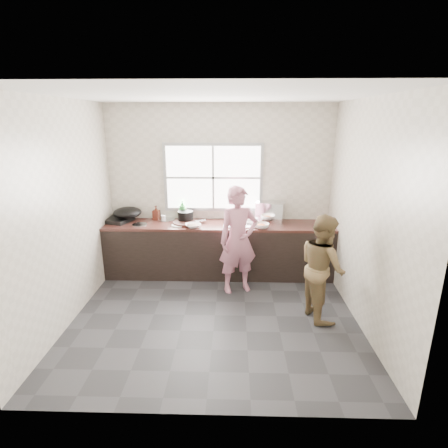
{
  "coord_description": "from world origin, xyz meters",
  "views": [
    {
      "loc": [
        0.23,
        -4.01,
        2.45
      ],
      "look_at": [
        0.1,
        0.65,
        1.05
      ],
      "focal_mm": 28.0,
      "sensor_mm": 36.0,
      "label": 1
    }
  ],
  "objects_px": {
    "woman": "(238,244)",
    "bottle_green": "(182,210)",
    "black_pot": "(186,217)",
    "bottle_brown_tall": "(156,213)",
    "person_side": "(322,267)",
    "burner": "(117,220)",
    "bottle_brown_short": "(186,215)",
    "dish_rack": "(270,212)",
    "bowl_mince": "(193,226)",
    "pot_lid_left": "(140,225)",
    "cutting_board": "(185,223)",
    "bowl_crabs": "(262,226)",
    "bowl_held": "(251,222)",
    "pot_lid_right": "(167,219)",
    "plate_food": "(179,225)",
    "wok": "(127,213)",
    "glass_jar": "(163,218)"
  },
  "relations": [
    {
      "from": "woman",
      "to": "bottle_green",
      "type": "relative_size",
      "value": 4.38
    },
    {
      "from": "bottle_green",
      "to": "black_pot",
      "type": "bearing_deg",
      "value": -64.02
    },
    {
      "from": "woman",
      "to": "bottle_brown_tall",
      "type": "relative_size",
      "value": 6.96
    },
    {
      "from": "person_side",
      "to": "burner",
      "type": "bearing_deg",
      "value": 52.68
    },
    {
      "from": "bottle_brown_short",
      "to": "dish_rack",
      "type": "height_order",
      "value": "dish_rack"
    },
    {
      "from": "bowl_mince",
      "to": "pot_lid_left",
      "type": "relative_size",
      "value": 1.01
    },
    {
      "from": "cutting_board",
      "to": "bowl_crabs",
      "type": "height_order",
      "value": "bowl_crabs"
    },
    {
      "from": "cutting_board",
      "to": "bowl_held",
      "type": "height_order",
      "value": "bowl_held"
    },
    {
      "from": "woman",
      "to": "bottle_brown_tall",
      "type": "height_order",
      "value": "woman"
    },
    {
      "from": "bowl_held",
      "to": "pot_lid_right",
      "type": "bearing_deg",
      "value": 172.35
    },
    {
      "from": "burner",
      "to": "dish_rack",
      "type": "height_order",
      "value": "dish_rack"
    },
    {
      "from": "plate_food",
      "to": "pot_lid_left",
      "type": "bearing_deg",
      "value": 177.88
    },
    {
      "from": "bottle_brown_tall",
      "to": "plate_food",
      "type": "bearing_deg",
      "value": -39.33
    },
    {
      "from": "woman",
      "to": "cutting_board",
      "type": "xyz_separation_m",
      "value": [
        -0.84,
        0.54,
        0.15
      ]
    },
    {
      "from": "dish_rack",
      "to": "bowl_held",
      "type": "bearing_deg",
      "value": -139.37
    },
    {
      "from": "woman",
      "to": "burner",
      "type": "relative_size",
      "value": 3.63
    },
    {
      "from": "dish_rack",
      "to": "pot_lid_left",
      "type": "bearing_deg",
      "value": -156.49
    },
    {
      "from": "black_pot",
      "to": "bottle_green",
      "type": "distance_m",
      "value": 0.17
    },
    {
      "from": "bottle_green",
      "to": "pot_lid_right",
      "type": "xyz_separation_m",
      "value": [
        -0.26,
        -0.02,
        -0.16
      ]
    },
    {
      "from": "wok",
      "to": "dish_rack",
      "type": "distance_m",
      "value": 2.31
    },
    {
      "from": "dish_rack",
      "to": "pot_lid_right",
      "type": "bearing_deg",
      "value": -165.14
    },
    {
      "from": "bottle_green",
      "to": "bowl_mince",
      "type": "bearing_deg",
      "value": -63.23
    },
    {
      "from": "wok",
      "to": "glass_jar",
      "type": "bearing_deg",
      "value": 1.52
    },
    {
      "from": "burner",
      "to": "wok",
      "type": "bearing_deg",
      "value": 7.47
    },
    {
      "from": "bottle_green",
      "to": "bottle_brown_short",
      "type": "distance_m",
      "value": 0.1
    },
    {
      "from": "plate_food",
      "to": "pot_lid_right",
      "type": "xyz_separation_m",
      "value": [
        -0.25,
        0.33,
        -0.0
      ]
    },
    {
      "from": "glass_jar",
      "to": "bottle_green",
      "type": "bearing_deg",
      "value": 19.92
    },
    {
      "from": "burner",
      "to": "wok",
      "type": "height_order",
      "value": "wok"
    },
    {
      "from": "person_side",
      "to": "plate_food",
      "type": "xyz_separation_m",
      "value": [
        -1.97,
        1.11,
        0.19
      ]
    },
    {
      "from": "cutting_board",
      "to": "glass_jar",
      "type": "height_order",
      "value": "glass_jar"
    },
    {
      "from": "black_pot",
      "to": "dish_rack",
      "type": "distance_m",
      "value": 1.37
    },
    {
      "from": "woman",
      "to": "plate_food",
      "type": "xyz_separation_m",
      "value": [
        -0.92,
        0.44,
        0.14
      ]
    },
    {
      "from": "plate_food",
      "to": "bottle_brown_tall",
      "type": "xyz_separation_m",
      "value": [
        -0.42,
        0.35,
        0.1
      ]
    },
    {
      "from": "dish_rack",
      "to": "glass_jar",
      "type": "bearing_deg",
      "value": -162.36
    },
    {
      "from": "person_side",
      "to": "dish_rack",
      "type": "relative_size",
      "value": 3.13
    },
    {
      "from": "bowl_mince",
      "to": "glass_jar",
      "type": "relative_size",
      "value": 2.44
    },
    {
      "from": "plate_food",
      "to": "bottle_green",
      "type": "distance_m",
      "value": 0.39
    },
    {
      "from": "glass_jar",
      "to": "bowl_mince",
      "type": "bearing_deg",
      "value": -32.53
    },
    {
      "from": "cutting_board",
      "to": "dish_rack",
      "type": "relative_size",
      "value": 0.88
    },
    {
      "from": "burner",
      "to": "bowl_crabs",
      "type": "bearing_deg",
      "value": -7.19
    },
    {
      "from": "bottle_brown_short",
      "to": "glass_jar",
      "type": "relative_size",
      "value": 1.73
    },
    {
      "from": "pot_lid_right",
      "to": "burner",
      "type": "bearing_deg",
      "value": -171.24
    },
    {
      "from": "woman",
      "to": "glass_jar",
      "type": "xyz_separation_m",
      "value": [
        -1.21,
        0.68,
        0.17
      ]
    },
    {
      "from": "bottle_brown_tall",
      "to": "pot_lid_left",
      "type": "bearing_deg",
      "value": -121.71
    },
    {
      "from": "person_side",
      "to": "pot_lid_left",
      "type": "xyz_separation_m",
      "value": [
        -2.59,
        1.14,
        0.19
      ]
    },
    {
      "from": "bottle_brown_tall",
      "to": "burner",
      "type": "height_order",
      "value": "bottle_brown_tall"
    },
    {
      "from": "bottle_green",
      "to": "bottle_brown_short",
      "type": "height_order",
      "value": "bottle_green"
    },
    {
      "from": "plate_food",
      "to": "wok",
      "type": "relative_size",
      "value": 0.49
    },
    {
      "from": "bottle_green",
      "to": "wok",
      "type": "distance_m",
      "value": 0.89
    },
    {
      "from": "bottle_brown_short",
      "to": "glass_jar",
      "type": "bearing_deg",
      "value": -163.17
    }
  ]
}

